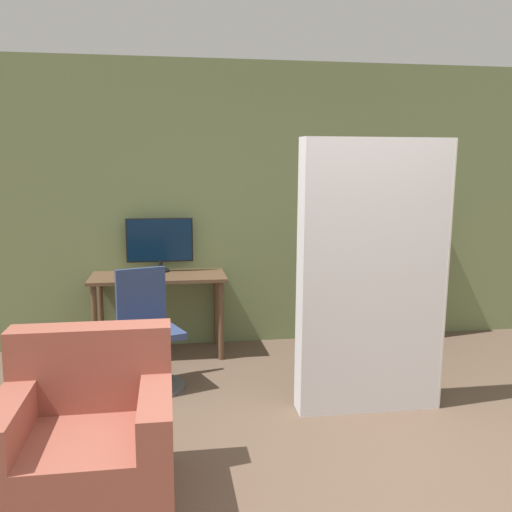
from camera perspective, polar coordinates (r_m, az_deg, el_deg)
name	(u,v)px	position (r m, az deg, el deg)	size (l,w,h in m)	color
ground_plane	(388,511)	(3.16, 13.10, -23.55)	(16.00, 16.00, 0.00)	brown
wall_back	(276,204)	(5.57, 2.06, 5.17)	(8.00, 0.06, 2.70)	#6B7A4C
desk	(158,287)	(5.24, -9.73, -3.07)	(1.21, 0.58, 0.74)	brown
monitor	(160,242)	(5.37, -9.61, 1.40)	(0.61, 0.17, 0.50)	black
office_chair	(148,341)	(4.54, -10.75, -8.31)	(0.56, 0.56, 0.92)	#4C4C51
bookshelf	(382,257)	(5.79, 12.48, -0.14)	(0.68, 0.25, 1.64)	#2D2319
mattress_near	(373,278)	(3.98, 11.58, -2.16)	(1.01, 0.27, 1.89)	silver
armchair	(88,441)	(3.14, -16.45, -17.29)	(0.85, 0.80, 0.85)	#934C3D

